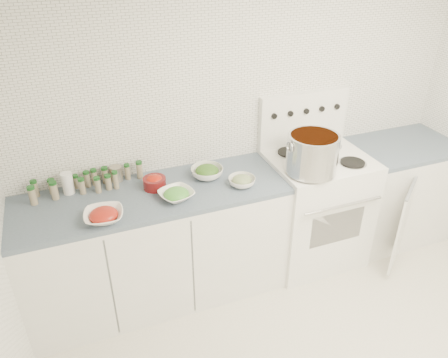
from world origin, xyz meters
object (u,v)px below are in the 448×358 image
stock_pot (313,152)px  bowl_snowpea (176,194)px  bowl_tomato (104,215)px  stove (313,205)px

stock_pot → bowl_snowpea: (-0.98, 0.06, -0.16)m
stock_pot → bowl_tomato: bearing=-179.5°
stove → stock_pot: 0.65m
bowl_tomato → bowl_snowpea: size_ratio=0.98×
stove → stock_pot: stove is taller
bowl_tomato → bowl_snowpea: (0.48, 0.08, -0.00)m
bowl_tomato → bowl_snowpea: bowl_tomato is taller
bowl_snowpea → stock_pot: bearing=-3.7°
stove → bowl_snowpea: 1.25m
stock_pot → bowl_tomato: (-1.46, -0.01, -0.16)m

